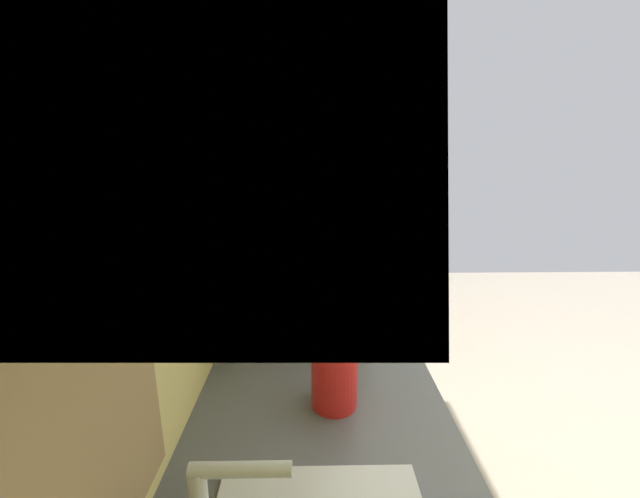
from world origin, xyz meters
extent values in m
plane|color=gray|center=(0.00, 0.00, 0.00)|extent=(6.02, 6.02, 0.00)
cube|color=#DECC77|center=(0.00, 1.50, 1.35)|extent=(3.88, 0.12, 2.70)
cube|color=beige|center=(-0.42, 1.13, 0.44)|extent=(2.88, 0.62, 0.88)
cube|color=#4C4E53|center=(-0.42, 1.13, 0.89)|extent=(2.91, 0.65, 0.02)
cube|color=#332819|center=(-0.42, 0.81, 0.44)|extent=(0.01, 0.01, 0.81)
cube|color=#332819|center=(0.06, 0.81, 0.44)|extent=(0.01, 0.01, 0.81)
cube|color=#332819|center=(0.54, 0.81, 0.44)|extent=(0.01, 0.01, 0.81)
cube|color=beige|center=(-0.42, 1.27, 1.85)|extent=(2.15, 0.33, 0.75)
cube|color=#997A4C|center=(-1.12, 1.42, 1.22)|extent=(0.42, 0.02, 0.52)
cube|color=white|center=(-1.12, 1.43, 1.22)|extent=(0.36, 0.01, 0.46)
cube|color=black|center=(1.35, 1.10, 0.45)|extent=(0.64, 0.68, 0.90)
cube|color=black|center=(1.35, 0.75, 0.40)|extent=(0.50, 0.01, 0.49)
cube|color=black|center=(1.35, 1.10, 0.91)|extent=(0.61, 0.64, 0.02)
cube|color=black|center=(1.35, 1.42, 0.99)|extent=(0.61, 0.04, 0.18)
cylinder|color=#38383D|center=(1.21, 0.97, 0.92)|extent=(0.11, 0.11, 0.01)
cylinder|color=#38383D|center=(1.49, 0.97, 0.92)|extent=(0.11, 0.11, 0.01)
cylinder|color=#38383D|center=(1.21, 1.22, 0.92)|extent=(0.11, 0.11, 0.01)
cylinder|color=#38383D|center=(1.49, 1.22, 0.92)|extent=(0.11, 0.11, 0.01)
cylinder|color=#B7BABF|center=(-1.12, 1.23, 1.14)|extent=(0.02, 0.13, 0.02)
cube|color=white|center=(-0.20, 1.15, 1.03)|extent=(0.49, 0.37, 0.27)
cube|color=black|center=(-0.24, 0.96, 1.03)|extent=(0.30, 0.01, 0.19)
cube|color=#2D2D33|center=(-0.01, 0.96, 1.03)|extent=(0.09, 0.01, 0.19)
cylinder|color=red|center=(-0.67, 1.08, 0.97)|extent=(0.11, 0.11, 0.16)
cylinder|color=black|center=(-0.67, 1.08, 1.06)|extent=(0.03, 0.03, 0.02)
cylinder|color=red|center=(-0.61, 1.08, 1.00)|extent=(0.07, 0.02, 0.05)
camera|label=1|loc=(-1.53, 1.14, 1.53)|focal=22.10mm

